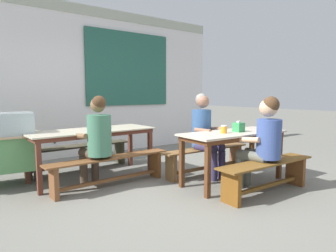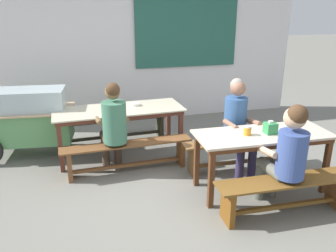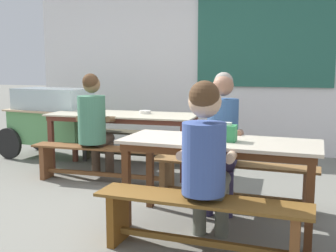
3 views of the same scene
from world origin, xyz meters
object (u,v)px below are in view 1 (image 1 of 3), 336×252
Objects in this scene: dining_table_far at (92,134)px; tissue_box at (239,127)px; person_right_near_table at (205,131)px; dining_table_near at (233,138)px; person_left_back_turned at (97,137)px; condiment_jar at (224,129)px; person_near_front at (264,138)px; soup_bowl at (105,127)px; bench_far_back at (78,153)px; bench_near_back at (206,157)px; bench_far_front at (111,167)px; bench_near_front at (266,172)px.

dining_table_far is 12.33× the size of tissue_box.
dining_table_near is at bearing -80.62° from person_right_near_table.
person_left_back_turned reaches higher than condiment_jar.
person_near_front reaches higher than soup_bowl.
bench_far_back is 1.42× the size of person_right_near_table.
person_left_back_turned is at bearing 168.41° from bench_near_back.
bench_far_back is at bearing 134.47° from person_right_near_table.
bench_far_back is 3.01m from person_near_front.
dining_table_near reaches higher than bench_near_back.
person_near_front is 0.97× the size of person_right_near_table.
person_near_front is at bearing -42.20° from bench_far_front.
bench_near_front is at bearing -91.25° from bench_near_back.
bench_far_back is 3.03m from bench_near_front.
bench_far_front is 1.54m from person_right_near_table.
person_near_front reaches higher than dining_table_far.
dining_table_far is at bearing -158.50° from soup_bowl.
bench_far_back is 1.03× the size of bench_far_front.
bench_near_front is at bearing -91.25° from dining_table_near.
bench_near_front is (1.53, -2.02, -0.39)m from dining_table_far.
tissue_box is (1.75, -0.95, 0.10)m from person_left_back_turned.
condiment_jar reaches higher than bench_near_back.
person_right_near_table is 8.80× the size of soup_bowl.
condiment_jar is at bearing -111.01° from bench_near_back.
dining_table_far is 1.53× the size of person_near_front.
dining_table_near is 10.52× the size of tissue_box.
condiment_jar reaches higher than bench_far_back.
person_left_back_turned is at bearing 165.44° from person_right_near_table.
bench_far_back is at bearing 127.81° from dining_table_near.
condiment_jar is at bearing -55.46° from soup_bowl.
tissue_box is at bearing -29.44° from bench_far_front.
bench_far_back is at bearing 84.58° from person_left_back_turned.
person_left_back_turned is (-1.69, 0.35, 0.43)m from bench_near_back.
person_right_near_table reaches higher than dining_table_far.
bench_near_front is 14.12× the size of condiment_jar.
dining_table_near is 0.70m from bench_near_back.
dining_table_far is 2.49m from person_near_front.
person_left_back_turned is (-1.67, 0.92, 0.04)m from dining_table_near.
bench_near_front is at bearing -43.96° from bench_far_front.
bench_far_front is 1.15× the size of bench_near_front.
person_near_front reaches higher than bench_far_front.
dining_table_near is 1.29× the size of person_left_back_turned.
person_right_near_table is at bearing -14.18° from bench_far_front.
tissue_box is 1.41× the size of condiment_jar.
soup_bowl is at bearing 129.65° from dining_table_near.
soup_bowl is at bearing 21.50° from dining_table_far.
bench_near_back and bench_near_front have the same top height.
person_left_back_turned is (-0.10, -1.10, 0.42)m from bench_far_back.
tissue_box is at bearing -73.44° from person_right_near_table.
bench_far_back is 1.18× the size of bench_near_front.
dining_table_near is at bearing -43.18° from dining_table_far.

